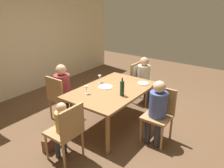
{
  "coord_description": "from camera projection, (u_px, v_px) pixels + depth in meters",
  "views": [
    {
      "loc": [
        -3.05,
        -2.22,
        2.31
      ],
      "look_at": [
        0.0,
        0.0,
        0.84
      ],
      "focal_mm": 35.57,
      "sensor_mm": 36.0,
      "label": 1
    }
  ],
  "objects": [
    {
      "name": "wine_glass_centre",
      "position": [
        100.0,
        77.0,
        4.38
      ],
      "size": [
        0.07,
        0.07,
        0.15
      ],
      "color": "silver",
      "rests_on": "dining_table"
    },
    {
      "name": "chair_far_left",
      "position": [
        60.0,
        95.0,
        4.32
      ],
      "size": [
        0.44,
        0.44,
        0.92
      ],
      "rotation": [
        0.0,
        0.0,
        -1.57
      ],
      "color": "#A87F51",
      "rests_on": "ground_plane"
    },
    {
      "name": "wine_bottle_tall_green",
      "position": [
        122.0,
        88.0,
        3.77
      ],
      "size": [
        0.07,
        0.07,
        0.32
      ],
      "color": "#19381E",
      "rests_on": "dining_table"
    },
    {
      "name": "dinner_plate_host",
      "position": [
        143.0,
        83.0,
        4.35
      ],
      "size": [
        0.23,
        0.23,
        0.01
      ],
      "primitive_type": "cylinder",
      "color": "silver",
      "rests_on": "dining_table"
    },
    {
      "name": "rear_room_partition",
      "position": [
        21.0,
        40.0,
        5.37
      ],
      "size": [
        6.4,
        0.12,
        2.7
      ],
      "primitive_type": "cube",
      "color": "beige",
      "rests_on": "ground_plane"
    },
    {
      "name": "handbag",
      "position": [
        50.0,
        143.0,
        3.59
      ],
      "size": [
        0.3,
        0.18,
        0.22
      ],
      "primitive_type": "cube",
      "rotation": [
        0.0,
        0.0,
        0.22
      ],
      "color": "brown",
      "rests_on": "ground_plane"
    },
    {
      "name": "chair_left_end",
      "position": [
        67.0,
        129.0,
        3.2
      ],
      "size": [
        0.44,
        0.44,
        0.92
      ],
      "color": "#A87F51",
      "rests_on": "ground_plane"
    },
    {
      "name": "chair_near",
      "position": [
        160.0,
        111.0,
        3.72
      ],
      "size": [
        0.44,
        0.44,
        0.92
      ],
      "rotation": [
        0.0,
        0.0,
        1.57
      ],
      "color": "#A87F51",
      "rests_on": "ground_plane"
    },
    {
      "name": "person_man_guest",
      "position": [
        64.0,
        88.0,
        4.36
      ],
      "size": [
        0.35,
        0.31,
        1.13
      ],
      "rotation": [
        0.0,
        0.0,
        -1.57
      ],
      "color": "#33333D",
      "rests_on": "ground_plane"
    },
    {
      "name": "dinner_plate_guest_left",
      "position": [
        105.0,
        87.0,
        4.17
      ],
      "size": [
        0.27,
        0.27,
        0.01
      ],
      "primitive_type": "cylinder",
      "color": "white",
      "rests_on": "dining_table"
    },
    {
      "name": "person_child_small",
      "position": [
        62.0,
        125.0,
        3.25
      ],
      "size": [
        0.22,
        0.25,
        0.94
      ],
      "color": "#33333D",
      "rests_on": "ground_plane"
    },
    {
      "name": "ground_plane",
      "position": [
        112.0,
        124.0,
        4.36
      ],
      "size": [
        10.0,
        10.0,
        0.0
      ],
      "primitive_type": "plane",
      "color": "brown"
    },
    {
      "name": "wine_glass_near_left",
      "position": [
        86.0,
        88.0,
        3.85
      ],
      "size": [
        0.07,
        0.07,
        0.15
      ],
      "color": "silver",
      "rests_on": "dining_table"
    },
    {
      "name": "person_woman_host",
      "position": [
        144.0,
        77.0,
        5.03
      ],
      "size": [
        0.28,
        0.33,
        1.09
      ],
      "rotation": [
        0.0,
        0.0,
        3.14
      ],
      "color": "#33333D",
      "rests_on": "ground_plane"
    },
    {
      "name": "chair_right_end",
      "position": [
        139.0,
        77.0,
        5.12
      ],
      "size": [
        0.44,
        0.46,
        0.92
      ],
      "rotation": [
        0.0,
        0.0,
        3.14
      ],
      "color": "#A87F51",
      "rests_on": "ground_plane"
    },
    {
      "name": "person_man_bearded",
      "position": [
        157.0,
        108.0,
        3.6
      ],
      "size": [
        0.33,
        0.29,
        1.1
      ],
      "rotation": [
        0.0,
        0.0,
        1.57
      ],
      "color": "#33333D",
      "rests_on": "ground_plane"
    },
    {
      "name": "dining_table",
      "position": [
        112.0,
        93.0,
        4.12
      ],
      "size": [
        1.67,
        1.09,
        0.74
      ],
      "color": "olive",
      "rests_on": "ground_plane"
    }
  ]
}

